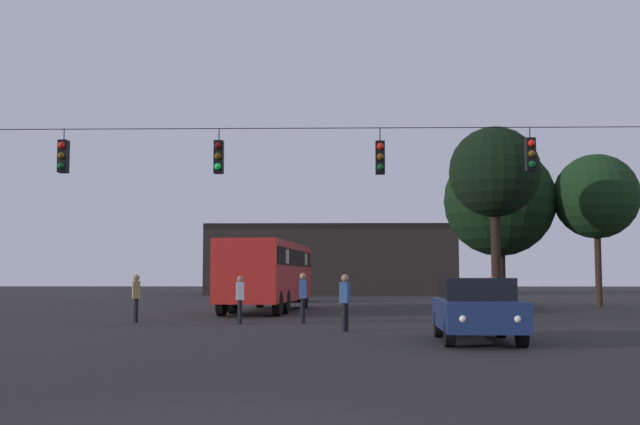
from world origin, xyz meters
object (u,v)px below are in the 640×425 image
Objects in this scene: tree_left_silhouette at (596,197)px; pedestrian_crossing_center at (492,297)px; pedestrian_near_bus at (240,297)px; tree_behind_building at (499,201)px; pedestrian_crossing_left at (303,295)px; car_near_right at (476,308)px; car_far_left at (288,289)px; city_bus at (268,269)px; pedestrian_crossing_right at (345,299)px; tree_right_far at (494,173)px; pedestrian_trailing at (136,295)px.

pedestrian_crossing_center is at bearing -121.20° from tree_left_silhouette.
tree_behind_building is (11.75, 15.35, 4.62)m from pedestrian_near_bus.
pedestrian_crossing_left reaches higher than pedestrian_crossing_center.
pedestrian_near_bus is at bearing -173.79° from pedestrian_crossing_center.
car_near_right and car_far_left have the same top height.
tree_left_silhouette is at bearing -14.75° from tree_behind_building.
tree_behind_building is (11.61, 6.40, 3.63)m from city_bus.
car_far_left is 2.76× the size of pedestrian_near_bus.
pedestrian_crossing_right is at bearing 131.84° from car_near_right.
tree_behind_building is (8.33, 18.68, 4.59)m from pedestrian_crossing_right.
tree_behind_building is 1.04× the size of tree_right_far.
pedestrian_crossing_right reaches higher than car_far_left.
pedestrian_crossing_right is 22.25m from tree_left_silhouette.
pedestrian_crossing_left is (1.86, -21.64, 0.15)m from car_far_left.
pedestrian_crossing_center is at bearing -102.99° from tree_behind_building.
tree_behind_building is (3.33, 14.43, 4.63)m from pedestrian_crossing_center.
car_far_left is at bearing 102.44° from car_near_right.
tree_left_silhouette reaches higher than pedestrian_crossing_left.
pedestrian_crossing_left is at bearing -174.41° from pedestrian_crossing_center.
pedestrian_crossing_left reaches higher than pedestrian_trailing.
pedestrian_near_bus is (-0.20, -21.93, 0.09)m from car_far_left.
tree_right_far is (8.06, 8.15, 5.14)m from pedestrian_crossing_left.
tree_behind_building reaches higher than pedestrian_near_bus.
pedestrian_crossing_left is (-4.48, 7.11, 0.15)m from car_near_right.
pedestrian_crossing_left is 0.20× the size of tree_behind_building.
car_far_left is 2.69× the size of pedestrian_trailing.
pedestrian_crossing_right is 0.20× the size of tree_right_far.
pedestrian_crossing_center is 8.47m from pedestrian_near_bus.
car_near_right is 16.54m from tree_right_far.
car_near_right is at bearing -67.90° from city_bus.
car_far_left is at bearing 97.27° from pedestrian_crossing_right.
city_bus is at bearing 112.10° from car_near_right.
pedestrian_crossing_left is 0.21× the size of tree_left_silhouette.
car_near_right is 2.83× the size of pedestrian_crossing_center.
tree_left_silhouette reaches higher than pedestrian_near_bus.
pedestrian_crossing_right is at bearing -139.62° from pedestrian_crossing_center.
tree_behind_building is at bearing 165.25° from tree_left_silhouette.
pedestrian_crossing_left is at bearing 8.13° from pedestrian_near_bus.
tree_left_silhouette is at bearing -25.73° from car_far_left.
pedestrian_near_bus is 0.97× the size of pedestrian_trailing.
pedestrian_crossing_left reaches higher than pedestrian_near_bus.
tree_behind_building reaches higher than tree_right_far.
pedestrian_crossing_left is at bearing -4.04° from pedestrian_trailing.
tree_right_far is (3.58, 15.26, 5.28)m from car_near_right.
tree_behind_building reaches higher than car_far_left.
pedestrian_crossing_right is 8.11m from pedestrian_trailing.
pedestrian_crossing_center is 15.51m from tree_behind_building.
pedestrian_trailing is at bearing -178.95° from pedestrian_crossing_center.
pedestrian_trailing is (-10.16, 7.51, 0.11)m from car_near_right.
pedestrian_near_bus reaches higher than car_near_right.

